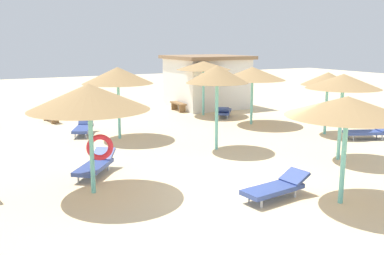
% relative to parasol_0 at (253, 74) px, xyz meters
% --- Properties ---
extents(ground_plane, '(80.00, 80.00, 0.00)m').
position_rel_parasol_0_xyz_m(ground_plane, '(-5.74, -7.66, -2.44)').
color(ground_plane, beige).
extents(parasol_0, '(3.12, 3.12, 2.75)m').
position_rel_parasol_0_xyz_m(parasol_0, '(0.00, 0.00, 0.00)').
color(parasol_0, '#6BC6BC').
rests_on(parasol_0, ground).
extents(parasol_1, '(3.09, 3.09, 2.89)m').
position_rel_parasol_0_xyz_m(parasol_1, '(-9.30, -5.81, 0.10)').
color(parasol_1, '#6BC6BC').
rests_on(parasol_1, ground).
extents(parasol_2, '(2.26, 2.26, 2.67)m').
position_rel_parasol_0_xyz_m(parasol_2, '(1.48, -3.33, -0.06)').
color(parasol_2, '#6BC6BC').
rests_on(parasol_2, ground).
extents(parasol_4, '(2.86, 2.86, 2.93)m').
position_rel_parasol_0_xyz_m(parasol_4, '(-6.61, 0.06, 0.15)').
color(parasol_4, '#6BC6BC').
rests_on(parasol_4, ground).
extents(parasol_5, '(2.92, 2.92, 2.66)m').
position_rel_parasol_0_xyz_m(parasol_5, '(-4.09, -9.40, -0.03)').
color(parasol_5, '#6BC6BC').
rests_on(parasol_5, ground).
extents(parasol_7, '(2.93, 2.93, 2.91)m').
position_rel_parasol_0_xyz_m(parasol_7, '(-0.77, 3.34, 0.23)').
color(parasol_7, '#6BC6BC').
rests_on(parasol_7, ground).
extents(parasol_8, '(2.26, 2.26, 3.11)m').
position_rel_parasol_0_xyz_m(parasol_8, '(-4.04, -3.39, 0.33)').
color(parasol_8, '#6BC6BC').
rests_on(parasol_8, ground).
extents(parasol_9, '(2.44, 2.44, 2.89)m').
position_rel_parasol_0_xyz_m(parasol_9, '(-1.10, -6.51, 0.20)').
color(parasol_9, '#6BC6BC').
rests_on(parasol_9, ground).
extents(lounger_0, '(1.67, 1.90, 0.68)m').
position_rel_parasol_0_xyz_m(lounger_0, '(-0.17, 2.21, -2.12)').
color(lounger_0, '#33478C').
rests_on(lounger_0, ground).
extents(lounger_1, '(1.68, 1.90, 0.63)m').
position_rel_parasol_0_xyz_m(lounger_1, '(-8.83, -4.29, -2.13)').
color(lounger_1, '#33478C').
rests_on(lounger_1, ground).
extents(lounger_2, '(2.01, 1.36, 0.61)m').
position_rel_parasol_0_xyz_m(lounger_2, '(2.35, -4.90, -2.13)').
color(lounger_2, '#33478C').
rests_on(lounger_2, ground).
extents(lounger_4, '(1.35, 1.95, 0.80)m').
position_rel_parasol_0_xyz_m(lounger_4, '(-7.74, 1.51, -2.11)').
color(lounger_4, '#33478C').
rests_on(lounger_4, ground).
extents(lounger_5, '(1.98, 0.88, 0.62)m').
position_rel_parasol_0_xyz_m(lounger_5, '(-5.30, -8.41, -2.13)').
color(lounger_5, '#33478C').
rests_on(lounger_5, ground).
extents(bench_1, '(0.64, 1.55, 0.49)m').
position_rel_parasol_0_xyz_m(bench_1, '(-8.46, 5.14, -2.09)').
color(bench_1, brown).
rests_on(bench_1, ground).
extents(bench_2, '(0.45, 1.51, 0.49)m').
position_rel_parasol_0_xyz_m(bench_2, '(-1.39, 5.18, -2.09)').
color(bench_2, brown).
rests_on(bench_2, ground).
extents(parked_car, '(4.11, 2.21, 1.72)m').
position_rel_parasol_0_xyz_m(parked_car, '(3.27, 9.82, -1.61)').
color(parked_car, '#194C9E').
rests_on(parked_car, ground).
extents(beach_cabana, '(4.39, 4.40, 3.10)m').
position_rel_parasol_0_xyz_m(beach_cabana, '(0.86, 5.86, -0.87)').
color(beach_cabana, white).
rests_on(beach_cabana, ground).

